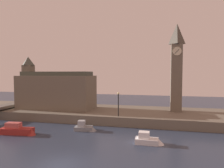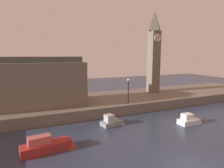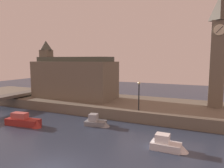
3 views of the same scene
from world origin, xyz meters
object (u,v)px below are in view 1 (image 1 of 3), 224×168
clock_tower (176,66)px  parliament_hall (55,90)px  boat_cruiser_grey (85,127)px  streetlamp (118,101)px  boat_ferry_white (149,140)px  boat_dinghy_red (19,130)px

clock_tower → parliament_hall: size_ratio=1.09×
boat_cruiser_grey → streetlamp: bearing=42.2°
boat_ferry_white → boat_cruiser_grey: bearing=158.5°
clock_tower → streetlamp: bearing=-144.5°
boat_ferry_white → boat_dinghy_red: (-17.56, -0.11, 0.08)m
boat_cruiser_grey → boat_ferry_white: bearing=-21.5°
clock_tower → parliament_hall: 23.28m
parliament_hall → boat_ferry_white: parliament_hall is taller
clock_tower → boat_cruiser_grey: size_ratio=4.50×
boat_ferry_white → boat_dinghy_red: bearing=-179.7°
parliament_hall → streetlamp: 14.21m
boat_cruiser_grey → boat_dinghy_red: (-8.20, -3.79, 0.12)m
clock_tower → boat_ferry_white: (-4.11, -14.09, -9.14)m
streetlamp → boat_dinghy_red: streetlamp is taller
clock_tower → streetlamp: size_ratio=4.06×
boat_ferry_white → boat_cruiser_grey: boat_ferry_white is taller
clock_tower → boat_cruiser_grey: bearing=-142.3°
clock_tower → boat_dinghy_red: 27.44m
boat_ferry_white → clock_tower: bearing=73.8°
parliament_hall → boat_cruiser_grey: bearing=-41.9°
streetlamp → boat_cruiser_grey: (-4.16, -3.78, -3.47)m
boat_cruiser_grey → boat_dinghy_red: size_ratio=0.66×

